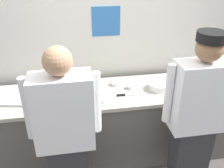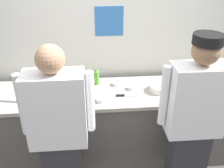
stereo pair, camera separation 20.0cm
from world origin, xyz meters
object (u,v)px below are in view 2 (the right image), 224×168
at_px(ramekin_orange_sauce, 101,99).
at_px(ramekin_red_sauce, 198,78).
at_px(ramekin_green_sauce, 116,83).
at_px(ramekin_yellow_sauce, 131,87).
at_px(mixing_bowl_steel, 192,86).
at_px(chefs_knife, 127,95).
at_px(sheet_tray, 21,94).
at_px(chef_center, 193,122).
at_px(plate_stack_front, 160,88).
at_px(chef_near_left, 59,134).
at_px(squeeze_bottle_primary, 97,77).
at_px(plate_stack_rear, 73,94).
at_px(squeeze_bottle_secondary, 54,83).

height_order(ramekin_orange_sauce, ramekin_red_sauce, ramekin_orange_sauce).
height_order(ramekin_red_sauce, ramekin_green_sauce, ramekin_green_sauce).
bearing_deg(ramekin_yellow_sauce, mixing_bowl_steel, -7.40).
xyz_separation_m(ramekin_green_sauce, chefs_knife, (0.08, -0.25, -0.02)).
height_order(sheet_tray, ramekin_orange_sauce, ramekin_orange_sauce).
bearing_deg(ramekin_red_sauce, chef_center, -114.27).
height_order(plate_stack_front, ramekin_yellow_sauce, plate_stack_front).
height_order(chef_near_left, ramekin_yellow_sauce, chef_near_left).
xyz_separation_m(plate_stack_front, squeeze_bottle_primary, (-0.68, 0.22, 0.05)).
height_order(chef_near_left, plate_stack_rear, chef_near_left).
bearing_deg(plate_stack_front, chef_center, -76.83).
height_order(chef_center, ramekin_red_sauce, chef_center).
bearing_deg(chef_near_left, ramekin_green_sauce, 54.95).
distance_m(chef_center, sheet_tray, 1.75).
bearing_deg(chef_center, chef_near_left, -178.86).
xyz_separation_m(ramekin_yellow_sauce, ramekin_green_sauce, (-0.16, 0.11, -0.00)).
relative_size(ramekin_yellow_sauce, ramekin_red_sauce, 0.80).
distance_m(plate_stack_rear, ramekin_red_sauce, 1.47).
xyz_separation_m(chef_center, squeeze_bottle_secondary, (-1.29, 0.73, 0.07)).
distance_m(squeeze_bottle_secondary, chefs_knife, 0.80).
bearing_deg(chef_near_left, chef_center, 1.14).
bearing_deg(ramekin_orange_sauce, chef_center, -29.47).
distance_m(chef_center, plate_stack_rear, 1.21).
relative_size(plate_stack_front, mixing_bowl_steel, 0.64).
height_order(chef_center, ramekin_orange_sauce, chef_center).
distance_m(squeeze_bottle_primary, ramekin_red_sauce, 1.20).
xyz_separation_m(mixing_bowl_steel, squeeze_bottle_secondary, (-1.49, 0.14, 0.03)).
distance_m(chef_center, squeeze_bottle_primary, 1.17).
relative_size(plate_stack_rear, ramekin_green_sauce, 2.46).
relative_size(chef_center, plate_stack_front, 7.62).
distance_m(chef_near_left, ramekin_orange_sauce, 0.60).
distance_m(plate_stack_front, squeeze_bottle_secondary, 1.15).
relative_size(chef_center, ramekin_red_sauce, 16.42).
relative_size(ramekin_orange_sauce, ramekin_green_sauce, 1.09).
bearing_deg(squeeze_bottle_primary, squeeze_bottle_secondary, -168.45).
bearing_deg(ramekin_green_sauce, ramekin_yellow_sauce, -35.12).
height_order(chef_center, squeeze_bottle_primary, chef_center).
bearing_deg(plate_stack_rear, ramekin_yellow_sauce, 10.33).
height_order(ramekin_yellow_sauce, ramekin_green_sauce, ramekin_yellow_sauce).
xyz_separation_m(squeeze_bottle_secondary, ramekin_yellow_sauce, (0.84, -0.06, -0.07)).
xyz_separation_m(chef_center, ramekin_orange_sauce, (-0.79, 0.45, 0.00)).
bearing_deg(plate_stack_front, squeeze_bottle_secondary, 174.00).
bearing_deg(chef_center, ramekin_orange_sauce, 150.53).
bearing_deg(mixing_bowl_steel, chef_near_left, -155.88).
distance_m(ramekin_yellow_sauce, ramekin_green_sauce, 0.19).
relative_size(chef_center, chefs_knife, 6.25).
bearing_deg(chef_center, ramekin_yellow_sauce, 123.40).
height_order(chef_near_left, plate_stack_front, chef_near_left).
bearing_deg(squeeze_bottle_secondary, ramekin_yellow_sauce, -3.84).
relative_size(ramekin_green_sauce, chefs_knife, 0.35).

